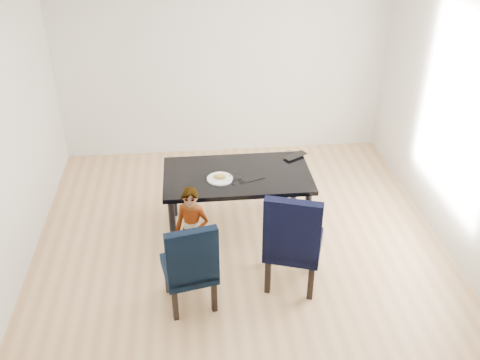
{
  "coord_description": "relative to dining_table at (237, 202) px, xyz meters",
  "views": [
    {
      "loc": [
        -0.48,
        -4.48,
        3.69
      ],
      "look_at": [
        0.0,
        0.2,
        0.85
      ],
      "focal_mm": 40.0,
      "sensor_mm": 36.0,
      "label": 1
    }
  ],
  "objects": [
    {
      "name": "wall_right",
      "position": [
        2.25,
        -0.5,
        0.98
      ],
      "size": [
        0.01,
        5.0,
        2.7
      ],
      "primitive_type": "cube",
      "color": "silver",
      "rests_on": "ground"
    },
    {
      "name": "wall_front",
      "position": [
        0.0,
        -3.0,
        0.98
      ],
      "size": [
        4.5,
        0.01,
        2.7
      ],
      "primitive_type": "cube",
      "color": "silver",
      "rests_on": "ground"
    },
    {
      "name": "cable_tangle",
      "position": [
        -0.0,
        -0.18,
        0.38
      ],
      "size": [
        0.19,
        0.19,
        0.01
      ],
      "primitive_type": "torus",
      "rotation": [
        0.0,
        0.0,
        -0.38
      ],
      "color": "black",
      "rests_on": "dining_table"
    },
    {
      "name": "dining_table",
      "position": [
        0.0,
        0.0,
        0.0
      ],
      "size": [
        1.6,
        0.9,
        0.75
      ],
      "primitive_type": "cube",
      "color": "black",
      "rests_on": "floor"
    },
    {
      "name": "wall_back",
      "position": [
        0.0,
        2.0,
        0.98
      ],
      "size": [
        4.5,
        0.01,
        2.7
      ],
      "primitive_type": "cube",
      "color": "silver",
      "rests_on": "ground"
    },
    {
      "name": "plate",
      "position": [
        -0.19,
        -0.1,
        0.38
      ],
      "size": [
        0.35,
        0.35,
        0.02
      ],
      "primitive_type": "cylinder",
      "rotation": [
        0.0,
        0.0,
        -0.34
      ],
      "color": "silver",
      "rests_on": "dining_table"
    },
    {
      "name": "chair_left",
      "position": [
        -0.56,
        -1.11,
        0.11
      ],
      "size": [
        0.55,
        0.57,
        0.97
      ],
      "primitive_type": "cube",
      "rotation": [
        0.0,
        0.0,
        0.2
      ],
      "color": "black",
      "rests_on": "floor"
    },
    {
      "name": "laptop",
      "position": [
        0.68,
        0.35,
        0.39
      ],
      "size": [
        0.35,
        0.31,
        0.02
      ],
      "primitive_type": "imported",
      "rotation": [
        0.0,
        0.0,
        3.66
      ],
      "color": "black",
      "rests_on": "dining_table"
    },
    {
      "name": "floor",
      "position": [
        0.0,
        -0.5,
        -0.38
      ],
      "size": [
        4.5,
        5.0,
        0.01
      ],
      "primitive_type": "cube",
      "color": "tan",
      "rests_on": "ground"
    },
    {
      "name": "chair_right",
      "position": [
        0.46,
        -0.91,
        0.18
      ],
      "size": [
        0.68,
        0.69,
        1.1
      ],
      "primitive_type": "cube",
      "rotation": [
        0.0,
        0.0,
        -0.32
      ],
      "color": "black",
      "rests_on": "floor"
    },
    {
      "name": "sandwich",
      "position": [
        -0.2,
        -0.1,
        0.42
      ],
      "size": [
        0.16,
        0.12,
        0.06
      ],
      "primitive_type": "ellipsoid",
      "rotation": [
        0.0,
        0.0,
        -0.41
      ],
      "color": "#AF943E",
      "rests_on": "plate"
    },
    {
      "name": "child",
      "position": [
        -0.52,
        -0.65,
        0.11
      ],
      "size": [
        0.42,
        0.34,
        0.98
      ],
      "primitive_type": "imported",
      "rotation": [
        0.0,
        0.0,
        -0.35
      ],
      "color": "orange",
      "rests_on": "floor"
    }
  ]
}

